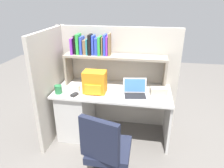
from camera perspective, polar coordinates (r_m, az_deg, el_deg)
ground_plane at (r=3.24m, az=0.15°, el=-13.61°), size 8.00×8.00×0.00m
desk at (r=3.10m, az=-7.00°, el=-6.76°), size 1.60×0.70×0.73m
cubicle_partition_rear at (r=3.19m, az=1.31°, el=1.74°), size 1.84×0.05×1.55m
cubicle_partition_left at (r=3.05m, az=-15.93°, el=-0.23°), size 0.05×1.06×1.55m
overhead_hutch at (r=2.92m, az=0.84°, el=6.09°), size 1.44×0.28×0.45m
reference_books_on_shelf at (r=2.94m, az=-5.87°, el=10.61°), size 0.55×0.19×0.30m
laptop at (r=2.71m, az=6.37°, el=-2.29°), size 0.35×0.31×0.22m
backpack at (r=2.77m, az=-4.80°, el=0.45°), size 0.30×0.23×0.30m
computer_mouse at (r=2.76m, az=-10.35°, el=-2.91°), size 0.09×0.12×0.03m
paper_cup at (r=2.87m, az=-9.60°, el=-1.21°), size 0.08×0.08×0.08m
tissue_box at (r=2.80m, az=12.74°, el=-1.98°), size 0.24×0.16×0.10m
snack_canister at (r=2.86m, az=-14.61°, el=-1.46°), size 0.10×0.10×0.11m
office_chair at (r=2.28m, az=-1.45°, el=-19.52°), size 0.52×0.54×0.93m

